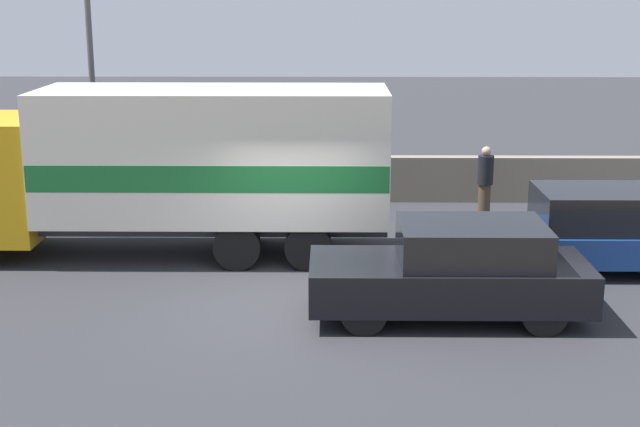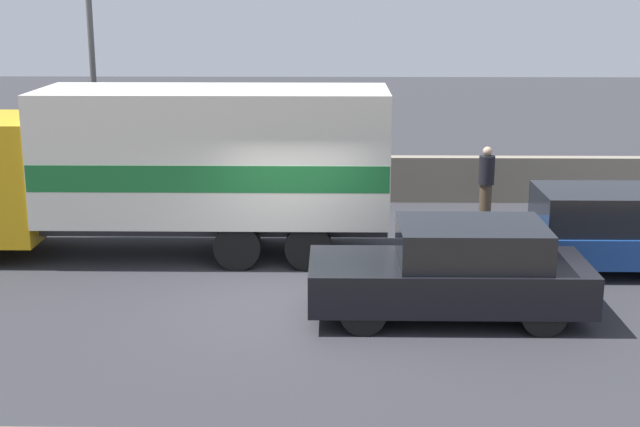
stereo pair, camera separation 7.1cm
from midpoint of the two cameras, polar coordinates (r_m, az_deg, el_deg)
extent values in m
plane|color=#2D2D33|center=(15.01, -1.65, -5.72)|extent=(80.00, 80.00, 0.00)
cube|color=gray|center=(22.05, -0.81, 2.25)|extent=(60.00, 0.35, 1.12)
cylinder|color=#4C4C51|center=(21.63, -14.28, 9.48)|extent=(0.14, 0.14, 7.01)
cube|color=#2D2D33|center=(17.64, -6.49, -0.55)|extent=(6.65, 1.29, 0.25)
cube|color=silver|center=(17.35, -6.62, 3.84)|extent=(6.65, 2.35, 2.49)
cube|color=#19662D|center=(17.40, -6.59, 2.99)|extent=(6.62, 2.37, 0.50)
cylinder|color=black|center=(19.69, -19.13, -0.35)|extent=(0.88, 0.28, 0.88)
cylinder|color=black|center=(16.62, -0.62, -2.14)|extent=(0.88, 0.28, 0.88)
cylinder|color=black|center=(18.50, -0.46, -0.44)|extent=(0.88, 0.28, 0.88)
cylinder|color=black|center=(16.70, -5.19, -2.11)|extent=(0.88, 0.28, 0.88)
cylinder|color=black|center=(18.58, -4.57, -0.43)|extent=(0.88, 0.28, 0.88)
cube|color=black|center=(14.32, 8.32, -4.32)|extent=(4.40, 1.77, 0.67)
cube|color=black|center=(14.18, 9.82, -1.86)|extent=(2.29, 1.63, 0.61)
cylinder|color=black|center=(13.57, 2.93, -6.34)|extent=(0.71, 0.20, 0.71)
cylinder|color=black|center=(15.01, 2.73, -4.29)|extent=(0.71, 0.20, 0.71)
cylinder|color=black|center=(13.93, 14.28, -6.21)|extent=(0.71, 0.20, 0.71)
cylinder|color=black|center=(15.35, 13.00, -4.24)|extent=(0.71, 0.20, 0.71)
cube|color=navy|center=(17.30, 16.43, -1.76)|extent=(4.53, 1.86, 0.57)
cube|color=black|center=(17.24, 17.73, 0.29)|extent=(2.35, 1.71, 0.71)
cylinder|color=black|center=(16.27, 12.35, -3.24)|extent=(0.66, 0.20, 0.66)
cylinder|color=black|center=(17.80, 11.35, -1.69)|extent=(0.66, 0.20, 0.66)
cylinder|color=black|center=(18.51, 19.93, -1.66)|extent=(0.66, 0.20, 0.66)
cylinder|color=#473828|center=(20.78, 10.63, 0.80)|extent=(0.28, 0.28, 0.79)
cylinder|color=black|center=(20.63, 10.72, 2.75)|extent=(0.36, 0.36, 0.65)
sphere|color=tan|center=(20.55, 10.77, 3.93)|extent=(0.21, 0.21, 0.21)
camera|label=1|loc=(0.04, -89.87, 0.03)|focal=50.00mm
camera|label=2|loc=(0.04, 90.13, -0.03)|focal=50.00mm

